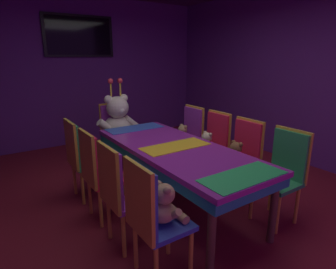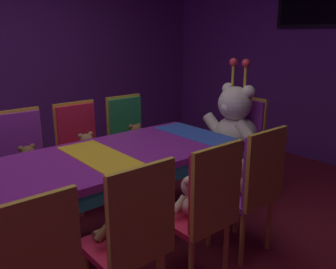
{
  "view_description": "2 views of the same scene",
  "coord_description": "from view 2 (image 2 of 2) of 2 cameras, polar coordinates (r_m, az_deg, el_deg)",
  "views": [
    {
      "loc": [
        -1.71,
        -2.4,
        1.71
      ],
      "look_at": [
        0.14,
        0.35,
        0.77
      ],
      "focal_mm": 30.2,
      "sensor_mm": 36.0,
      "label": 1
    },
    {
      "loc": [
        2.23,
        -1.22,
        1.61
      ],
      "look_at": [
        -0.04,
        0.69,
        0.77
      ],
      "focal_mm": 38.45,
      "sensor_mm": 36.0,
      "label": 2
    }
  ],
  "objects": [
    {
      "name": "ground_plane",
      "position": [
        3.01,
        -10.08,
        -16.83
      ],
      "size": [
        7.9,
        7.9,
        0.0
      ],
      "primitive_type": "plane",
      "color": "maroon"
    },
    {
      "name": "wall_back",
      "position": [
        4.96,
        23.65,
        12.04
      ],
      "size": [
        5.2,
        0.12,
        2.8
      ],
      "primitive_type": "cube",
      "color": "#59267F",
      "rests_on": "ground_plane"
    },
    {
      "name": "banquet_table",
      "position": [
        2.72,
        -10.74,
        -5.13
      ],
      "size": [
        0.9,
        2.27,
        0.75
      ],
      "color": "purple",
      "rests_on": "ground_plane"
    },
    {
      "name": "chair_left_1",
      "position": [
        3.35,
        -22.03,
        -3.03
      ],
      "size": [
        0.42,
        0.41,
        0.98
      ],
      "color": "purple",
      "rests_on": "ground_plane"
    },
    {
      "name": "teddy_left_1",
      "position": [
        3.23,
        -21.17,
        -4.13
      ],
      "size": [
        0.21,
        0.27,
        0.26
      ],
      "color": "brown",
      "rests_on": "chair_left_1"
    },
    {
      "name": "chair_left_2",
      "position": [
        3.54,
        -13.78,
        -1.34
      ],
      "size": [
        0.42,
        0.41,
        0.98
      ],
      "color": "red",
      "rests_on": "ground_plane"
    },
    {
      "name": "teddy_left_2",
      "position": [
        3.43,
        -12.68,
        -2.25
      ],
      "size": [
        0.22,
        0.28,
        0.27
      ],
      "color": "#9E7247",
      "rests_on": "chair_left_2"
    },
    {
      "name": "chair_left_3",
      "position": [
        3.81,
        -6.29,
        0.24
      ],
      "size": [
        0.42,
        0.41,
        0.98
      ],
      "color": "#268C4C",
      "rests_on": "ground_plane"
    },
    {
      "name": "teddy_left_3",
      "position": [
        3.71,
        -5.05,
        -0.59
      ],
      "size": [
        0.21,
        0.28,
        0.26
      ],
      "color": "brown",
      "rests_on": "chair_left_3"
    },
    {
      "name": "chair_right_1",
      "position": [
        1.99,
        -5.33,
        -14.9
      ],
      "size": [
        0.42,
        0.41,
        0.98
      ],
      "rotation": [
        0.0,
        0.0,
        3.14
      ],
      "color": "red",
      "rests_on": "ground_plane"
    },
    {
      "name": "teddy_right_1",
      "position": [
        2.1,
        -7.64,
        -13.63
      ],
      "size": [
        0.24,
        0.31,
        0.29
      ],
      "rotation": [
        0.0,
        0.0,
        3.14
      ],
      "color": "brown",
      "rests_on": "chair_right_1"
    },
    {
      "name": "chair_right_2",
      "position": [
        2.28,
        6.19,
        -10.69
      ],
      "size": [
        0.42,
        0.41,
        0.98
      ],
      "rotation": [
        0.0,
        0.0,
        3.14
      ],
      "color": "red",
      "rests_on": "ground_plane"
    },
    {
      "name": "teddy_right_2",
      "position": [
        2.38,
        3.65,
        -9.95
      ],
      "size": [
        0.23,
        0.3,
        0.28
      ],
      "rotation": [
        0.0,
        0.0,
        3.14
      ],
      "color": "beige",
      "rests_on": "chair_right_2"
    },
    {
      "name": "chair_right_3",
      "position": [
        2.65,
        13.68,
        -7.17
      ],
      "size": [
        0.42,
        0.41,
        0.98
      ],
      "rotation": [
        0.0,
        0.0,
        3.14
      ],
      "color": "purple",
      "rests_on": "ground_plane"
    },
    {
      "name": "teddy_right_3",
      "position": [
        2.74,
        11.24,
        -6.73
      ],
      "size": [
        0.23,
        0.29,
        0.27
      ],
      "rotation": [
        0.0,
        0.0,
        3.14
      ],
      "color": "tan",
      "rests_on": "chair_right_3"
    },
    {
      "name": "throne_chair",
      "position": [
        3.8,
        11.88,
        -0.07
      ],
      "size": [
        0.41,
        0.42,
        0.98
      ],
      "rotation": [
        0.0,
        0.0,
        -1.57
      ],
      "color": "purple",
      "rests_on": "ground_plane"
    },
    {
      "name": "king_teddy_bear",
      "position": [
        3.63,
        10.34,
        1.83
      ],
      "size": [
        0.72,
        0.55,
        0.92
      ],
      "rotation": [
        0.0,
        0.0,
        -1.57
      ],
      "color": "silver",
      "rests_on": "throne_chair"
    }
  ]
}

